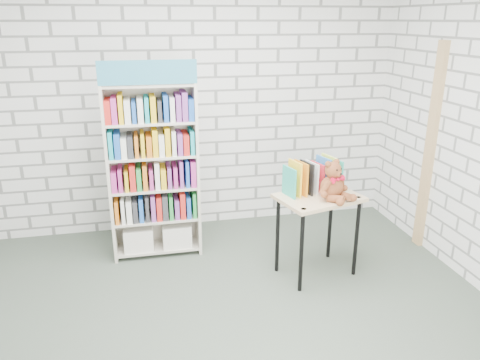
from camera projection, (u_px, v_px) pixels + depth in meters
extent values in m
plane|color=#414C40|center=(231.00, 323.00, 3.71)|extent=(4.50, 4.50, 0.00)
cube|color=silver|center=(195.00, 105.00, 5.10)|extent=(4.50, 0.02, 2.80)
cube|color=silver|center=(358.00, 331.00, 1.40)|extent=(4.50, 0.02, 2.80)
cube|color=beige|center=(109.00, 175.00, 4.49)|extent=(0.03, 0.34, 1.73)
cube|color=beige|center=(196.00, 169.00, 4.65)|extent=(0.03, 0.34, 1.73)
cube|color=beige|center=(153.00, 167.00, 4.72)|extent=(0.87, 0.02, 1.73)
cube|color=teal|center=(148.00, 72.00, 4.10)|extent=(0.87, 0.02, 0.21)
cube|color=beige|center=(158.00, 246.00, 4.83)|extent=(0.81, 0.32, 0.02)
cube|color=beige|center=(157.00, 217.00, 4.73)|extent=(0.81, 0.32, 0.02)
cube|color=beige|center=(155.00, 187.00, 4.62)|extent=(0.81, 0.32, 0.02)
cube|color=beige|center=(153.00, 155.00, 4.51)|extent=(0.81, 0.32, 0.02)
cube|color=beige|center=(150.00, 122.00, 4.41)|extent=(0.81, 0.32, 0.02)
cube|color=beige|center=(148.00, 84.00, 4.29)|extent=(0.81, 0.32, 0.02)
cube|color=silver|center=(139.00, 237.00, 4.75)|extent=(0.29, 0.28, 0.23)
cube|color=silver|center=(177.00, 233.00, 4.83)|extent=(0.29, 0.28, 0.23)
cube|color=orange|center=(156.00, 206.00, 4.68)|extent=(0.81, 0.28, 0.23)
cube|color=#BF338C|center=(154.00, 175.00, 4.57)|extent=(0.81, 0.28, 0.23)
cube|color=#19A5B2|center=(152.00, 142.00, 4.46)|extent=(0.81, 0.28, 0.23)
cube|color=white|center=(150.00, 108.00, 4.35)|extent=(0.81, 0.28, 0.23)
cube|color=tan|center=(319.00, 198.00, 4.21)|extent=(0.83, 0.67, 0.03)
cylinder|color=black|center=(301.00, 253.00, 4.04)|extent=(0.04, 0.04, 0.75)
cylinder|color=black|center=(278.00, 235.00, 4.36)|extent=(0.04, 0.04, 0.75)
cylinder|color=black|center=(356.00, 238.00, 4.30)|extent=(0.04, 0.04, 0.75)
cylinder|color=black|center=(330.00, 223.00, 4.63)|extent=(0.04, 0.04, 0.75)
cylinder|color=black|center=(304.00, 209.00, 3.92)|extent=(0.05, 0.05, 0.01)
cylinder|color=black|center=(358.00, 197.00, 4.18)|extent=(0.05, 0.05, 0.01)
cube|color=teal|center=(290.00, 181.00, 4.14)|extent=(0.07, 0.22, 0.30)
cube|color=yellow|center=(295.00, 180.00, 4.17)|extent=(0.07, 0.22, 0.30)
cube|color=orange|center=(301.00, 179.00, 4.20)|extent=(0.07, 0.22, 0.30)
cube|color=black|center=(307.00, 178.00, 4.22)|extent=(0.07, 0.22, 0.30)
cube|color=white|center=(312.00, 177.00, 4.25)|extent=(0.07, 0.22, 0.30)
cube|color=red|center=(318.00, 176.00, 4.28)|extent=(0.07, 0.22, 0.30)
cube|color=#3379C2|center=(323.00, 175.00, 4.30)|extent=(0.07, 0.22, 0.30)
cube|color=#DFF050|center=(328.00, 174.00, 4.33)|extent=(0.07, 0.22, 0.30)
cube|color=teal|center=(334.00, 173.00, 4.36)|extent=(0.07, 0.22, 0.30)
ellipsoid|color=brown|center=(332.00, 187.00, 4.12)|extent=(0.21, 0.18, 0.21)
sphere|color=brown|center=(333.00, 170.00, 4.06)|extent=(0.15, 0.15, 0.15)
sphere|color=brown|center=(328.00, 164.00, 4.02)|extent=(0.06, 0.06, 0.06)
sphere|color=brown|center=(337.00, 162.00, 4.09)|extent=(0.06, 0.06, 0.06)
sphere|color=brown|center=(338.00, 174.00, 4.03)|extent=(0.06, 0.06, 0.06)
sphere|color=black|center=(337.00, 170.00, 4.00)|extent=(0.02, 0.02, 0.02)
sphere|color=black|center=(341.00, 169.00, 4.03)|extent=(0.02, 0.02, 0.02)
sphere|color=black|center=(341.00, 174.00, 4.00)|extent=(0.02, 0.02, 0.02)
cylinder|color=brown|center=(326.00, 187.00, 4.03)|extent=(0.12, 0.07, 0.15)
cylinder|color=brown|center=(341.00, 182.00, 4.16)|extent=(0.10, 0.12, 0.15)
sphere|color=brown|center=(324.00, 195.00, 4.03)|extent=(0.06, 0.06, 0.06)
sphere|color=brown|center=(344.00, 188.00, 4.18)|extent=(0.06, 0.06, 0.06)
cylinder|color=brown|center=(336.00, 199.00, 4.03)|extent=(0.15, 0.16, 0.08)
cylinder|color=brown|center=(345.00, 196.00, 4.10)|extent=(0.08, 0.16, 0.08)
sphere|color=brown|center=(340.00, 202.00, 3.96)|extent=(0.07, 0.07, 0.07)
sphere|color=brown|center=(353.00, 198.00, 4.06)|extent=(0.07, 0.07, 0.07)
cone|color=red|center=(335.00, 180.00, 4.02)|extent=(0.08, 0.08, 0.06)
cone|color=red|center=(340.00, 178.00, 4.07)|extent=(0.08, 0.08, 0.06)
sphere|color=red|center=(338.00, 179.00, 4.04)|extent=(0.03, 0.03, 0.03)
cube|color=tan|center=(430.00, 149.00, 4.68)|extent=(0.05, 0.12, 2.10)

